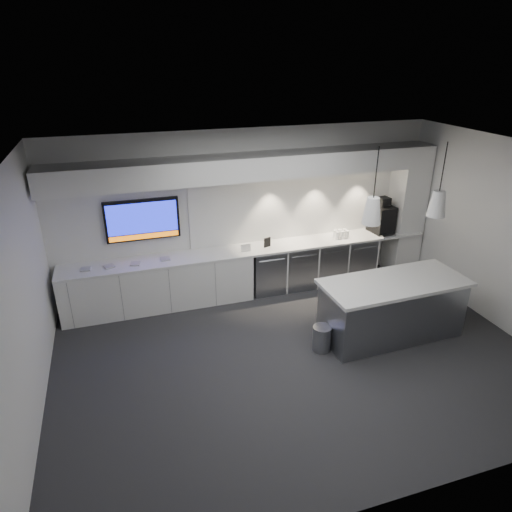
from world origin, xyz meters
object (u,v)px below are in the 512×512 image
object	(u,v)px
island	(391,308)
bin	(322,338)
coffee_machine	(382,218)
wall_tv	(142,220)

from	to	relation	value
island	bin	distance (m)	1.24
island	coffee_machine	xyz separation A→B (m)	(1.03, 2.07, 0.70)
wall_tv	island	bearing A→B (deg)	-33.25
island	coffee_machine	distance (m)	2.42
wall_tv	bin	distance (m)	3.58
bin	coffee_machine	world-z (taller)	coffee_machine
island	coffee_machine	bearing A→B (deg)	61.89
island	coffee_machine	size ratio (longest dim) A/B	3.26
island	bin	size ratio (longest dim) A/B	5.73
coffee_machine	bin	bearing A→B (deg)	-142.88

